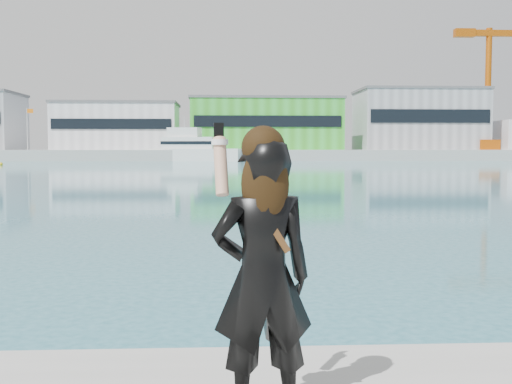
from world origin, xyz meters
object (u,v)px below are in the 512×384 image
dock_crane (494,84)px  woman (262,270)px  buoy_far (1,165)px  buoy_near (263,167)px  motor_yacht (192,149)px

dock_crane → woman: 134.24m
buoy_far → dock_crane: bearing=23.6°
dock_crane → buoy_far: bearing=-156.4°
woman → buoy_near: bearing=-102.2°
buoy_near → buoy_far: (-35.26, 9.62, 0.00)m
buoy_near → woman: 76.05m
dock_crane → motor_yacht: size_ratio=1.37×
buoy_far → woman: woman is taller
motor_yacht → buoy_far: 36.23m
motor_yacht → buoy_near: (10.53, -36.01, -2.21)m
buoy_near → buoy_far: same height
dock_crane → woman: (-53.72, -122.29, -13.42)m
motor_yacht → buoy_far: (-24.73, -26.39, -2.21)m
motor_yacht → buoy_near: motor_yacht is taller
buoy_near → dock_crane: bearing=43.5°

